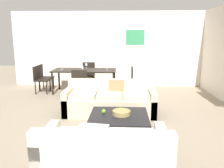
{
  "coord_description": "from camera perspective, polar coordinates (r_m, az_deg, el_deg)",
  "views": [
    {
      "loc": [
        0.16,
        -5.09,
        1.86
      ],
      "look_at": [
        -0.09,
        0.2,
        0.75
      ],
      "focal_mm": 37.56,
      "sensor_mm": 36.0,
      "label": 1
    }
  ],
  "objects": [
    {
      "name": "dining_chair_head",
      "position": [
        8.6,
        -5.75,
        2.7
      ],
      "size": [
        0.44,
        0.44,
        0.88
      ],
      "color": "black",
      "rests_on": "ground"
    },
    {
      "name": "loveseat_white",
      "position": [
        3.25,
        -1.93,
        -16.99
      ],
      "size": [
        1.7,
        0.9,
        0.78
      ],
      "color": "silver",
      "rests_on": "ground"
    },
    {
      "name": "decorative_bowl",
      "position": [
        4.46,
        2.32,
        -6.92
      ],
      "size": [
        0.34,
        0.34,
        0.09
      ],
      "color": "#99844C",
      "rests_on": "coffee_table"
    },
    {
      "name": "apple_on_coffee_table",
      "position": [
        4.54,
        -2.03,
        -6.66
      ],
      "size": [
        0.08,
        0.08,
        0.08
      ],
      "primitive_type": "sphere",
      "color": "#669E2D",
      "rests_on": "coffee_table"
    },
    {
      "name": "dining_chair_foot",
      "position": [
        6.93,
        -7.82,
        0.45
      ],
      "size": [
        0.44,
        0.44,
        0.88
      ],
      "color": "black",
      "rests_on": "ground"
    },
    {
      "name": "wine_glass_right_near",
      "position": [
        7.51,
        -1.27,
        4.12
      ],
      "size": [
        0.07,
        0.07,
        0.15
      ],
      "color": "silver",
      "rests_on": "dining_table"
    },
    {
      "name": "back_wall_unit",
      "position": [
        8.64,
        3.7,
        8.45
      ],
      "size": [
        8.4,
        0.09,
        2.7
      ],
      "color": "silver",
      "rests_on": "ground"
    },
    {
      "name": "wine_glass_foot",
      "position": [
        7.33,
        -7.24,
        3.97
      ],
      "size": [
        0.07,
        0.07,
        0.17
      ],
      "color": "silver",
      "rests_on": "dining_table"
    },
    {
      "name": "dining_table",
      "position": [
        7.73,
        -6.71,
        3.01
      ],
      "size": [
        2.06,
        0.9,
        0.75
      ],
      "color": "black",
      "rests_on": "ground"
    },
    {
      "name": "wine_glass_left_far",
      "position": [
        7.97,
        -11.89,
        4.37
      ],
      "size": [
        0.07,
        0.07,
        0.16
      ],
      "color": "silver",
      "rests_on": "dining_table"
    },
    {
      "name": "dining_chair_left_far",
      "position": [
        8.31,
        -16.26,
        1.97
      ],
      "size": [
        0.44,
        0.44,
        0.88
      ],
      "color": "black",
      "rests_on": "ground"
    },
    {
      "name": "sofa_beige",
      "position": [
        5.66,
        -0.48,
        -4.25
      ],
      "size": [
        2.14,
        0.9,
        0.78
      ],
      "color": "beige",
      "rests_on": "ground"
    },
    {
      "name": "coffee_table",
      "position": [
        4.52,
        1.69,
        -9.88
      ],
      "size": [
        1.1,
        1.06,
        0.38
      ],
      "color": "black",
      "rests_on": "ground"
    },
    {
      "name": "dining_chair_right_near",
      "position": [
        7.46,
        4.01,
        1.34
      ],
      "size": [
        0.44,
        0.44,
        0.88
      ],
      "color": "black",
      "rests_on": "ground"
    },
    {
      "name": "ground_plane",
      "position": [
        5.43,
        0.86,
        -8.22
      ],
      "size": [
        18.0,
        18.0,
        0.0
      ],
      "primitive_type": "plane",
      "color": "gray"
    },
    {
      "name": "wine_glass_head",
      "position": [
        8.09,
        -6.29,
        4.73
      ],
      "size": [
        0.07,
        0.07,
        0.17
      ],
      "color": "silver",
      "rests_on": "dining_table"
    },
    {
      "name": "dining_chair_left_near",
      "position": [
        7.93,
        -17.2,
        1.46
      ],
      "size": [
        0.44,
        0.44,
        0.88
      ],
      "color": "black",
      "rests_on": "ground"
    },
    {
      "name": "wine_glass_left_near",
      "position": [
        7.76,
        -12.3,
        4.22
      ],
      "size": [
        0.06,
        0.06,
        0.17
      ],
      "color": "silver",
      "rests_on": "dining_table"
    }
  ]
}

